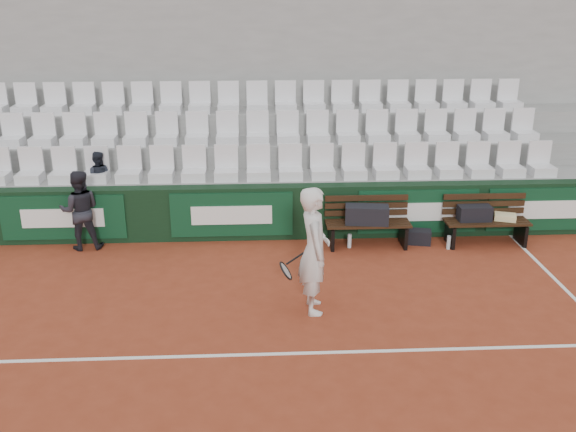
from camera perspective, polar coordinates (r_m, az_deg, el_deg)
The scene contains 21 objects.
ground at distance 8.38m, azimuth -4.36°, elevation -12.24°, with size 80.00×80.00×0.00m, color brown.
court_baseline at distance 8.38m, azimuth -4.36°, elevation -12.22°, with size 18.00×0.06×0.01m, color white.
back_barrier at distance 11.76m, azimuth -3.69°, elevation 0.32°, with size 18.00×0.34×1.00m.
grandstand_tier_front at distance 12.36m, azimuth -3.98°, elevation 1.30°, with size 18.00×0.95×1.00m, color #959592.
grandstand_tier_mid at distance 13.20m, azimuth -3.95°, elevation 3.56°, with size 18.00×0.95×1.45m, color gray.
grandstand_tier_back at distance 14.06m, azimuth -3.92°, elevation 5.54°, with size 18.00×0.95×1.90m, color gray.
grandstand_rear_wall at distance 14.41m, azimuth -4.00°, elevation 10.98°, with size 18.00×0.30×4.40m, color #989895.
seat_row_front at distance 11.96m, azimuth -4.09°, elevation 4.73°, with size 11.90×0.44×0.63m, color silver.
seat_row_mid at distance 12.77m, azimuth -4.07°, elevation 7.81°, with size 11.90×0.44×0.63m, color silver.
seat_row_back at distance 13.62m, azimuth -4.05°, elevation 10.51°, with size 11.90×0.44×0.63m, color white.
bench_left at distance 11.56m, azimuth 7.08°, elevation -1.62°, with size 1.50×0.56×0.45m, color #311C0E.
bench_right at distance 12.10m, azimuth 17.16°, elevation -1.40°, with size 1.50×0.56×0.45m, color black.
sports_bag_left at distance 11.39m, azimuth 7.02°, elevation 0.12°, with size 0.76×0.32×0.32m, color black.
sports_bag_right at distance 11.93m, azimuth 16.24°, elevation 0.24°, with size 0.58×0.27×0.27m, color black.
towel at distance 12.15m, azimuth 18.74°, elevation -0.08°, with size 0.37×0.27×0.10m, color beige.
sports_bag_ground at distance 11.86m, azimuth 11.56°, elevation -1.82°, with size 0.42×0.26×0.26m, color black.
water_bottle_near at distance 11.49m, azimuth 5.49°, elevation -2.21°, with size 0.07×0.07×0.26m, color silver.
water_bottle_far at distance 11.73m, azimuth 14.09°, elevation -2.30°, with size 0.07×0.07×0.25m, color #AFC0C6.
tennis_player at distance 9.02m, azimuth 2.33°, elevation -3.07°, with size 0.74×0.70×1.86m.
ball_kid at distance 11.79m, azimuth -18.00°, elevation 0.49°, with size 0.70×0.54×1.43m, color #202129.
spectator_c at distance 12.31m, azimuth -16.69°, elevation 5.28°, with size 0.49×0.38×1.01m, color black.
Camera 1 is at (0.26, -7.08, 4.47)m, focal length 40.00 mm.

